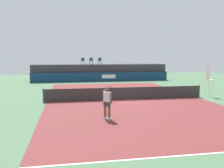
{
  "coord_description": "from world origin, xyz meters",
  "views": [
    {
      "loc": [
        -4.5,
        -18.54,
        3.43
      ],
      "look_at": [
        -0.72,
        2.0,
        1.0
      ],
      "focal_mm": 39.81,
      "sensor_mm": 36.0,
      "label": 1
    }
  ],
  "objects_px": {
    "spectator_chair_left": "(91,61)",
    "net_post_near": "(43,95)",
    "net_post_far": "(199,91)",
    "umpire_chair": "(209,78)",
    "tennis_player": "(107,102)",
    "spectator_chair_far_left": "(83,61)",
    "spectator_chair_center": "(100,61)"
  },
  "relations": [
    {
      "from": "umpire_chair",
      "to": "spectator_chair_center",
      "type": "bearing_deg",
      "value": 114.35
    },
    {
      "from": "spectator_chair_left",
      "to": "umpire_chair",
      "type": "distance_m",
      "value": 17.11
    },
    {
      "from": "spectator_chair_far_left",
      "to": "net_post_near",
      "type": "xyz_separation_m",
      "value": [
        -3.9,
        -15.22,
        -2.19
      ]
    },
    {
      "from": "spectator_chair_far_left",
      "to": "tennis_player",
      "type": "distance_m",
      "value": 20.93
    },
    {
      "from": "spectator_chair_left",
      "to": "net_post_near",
      "type": "distance_m",
      "value": 15.93
    },
    {
      "from": "spectator_chair_left",
      "to": "net_post_far",
      "type": "relative_size",
      "value": 0.89
    },
    {
      "from": "spectator_chair_left",
      "to": "tennis_player",
      "type": "relative_size",
      "value": 0.5
    },
    {
      "from": "net_post_near",
      "to": "net_post_far",
      "type": "xyz_separation_m",
      "value": [
        12.4,
        0.0,
        0.0
      ]
    },
    {
      "from": "spectator_chair_center",
      "to": "net_post_far",
      "type": "bearing_deg",
      "value": -68.21
    },
    {
      "from": "tennis_player",
      "to": "spectator_chair_far_left",
      "type": "bearing_deg",
      "value": 89.78
    },
    {
      "from": "spectator_chair_left",
      "to": "umpire_chair",
      "type": "xyz_separation_m",
      "value": [
        8.21,
        -14.97,
        -1.11
      ]
    },
    {
      "from": "umpire_chair",
      "to": "net_post_near",
      "type": "height_order",
      "value": "umpire_chair"
    },
    {
      "from": "net_post_near",
      "to": "tennis_player",
      "type": "xyz_separation_m",
      "value": [
        3.82,
        -5.63,
        0.46
      ]
    },
    {
      "from": "spectator_chair_far_left",
      "to": "tennis_player",
      "type": "height_order",
      "value": "spectator_chair_far_left"
    },
    {
      "from": "net_post_far",
      "to": "tennis_player",
      "type": "height_order",
      "value": "tennis_player"
    },
    {
      "from": "spectator_chair_left",
      "to": "net_post_near",
      "type": "relative_size",
      "value": 0.89
    },
    {
      "from": "spectator_chair_center",
      "to": "tennis_player",
      "type": "height_order",
      "value": "spectator_chair_center"
    },
    {
      "from": "net_post_near",
      "to": "net_post_far",
      "type": "height_order",
      "value": "same"
    },
    {
      "from": "net_post_far",
      "to": "spectator_chair_center",
      "type": "bearing_deg",
      "value": 111.79
    },
    {
      "from": "spectator_chair_far_left",
      "to": "umpire_chair",
      "type": "relative_size",
      "value": 0.32
    },
    {
      "from": "tennis_player",
      "to": "spectator_chair_left",
      "type": "bearing_deg",
      "value": 86.71
    },
    {
      "from": "spectator_chair_left",
      "to": "net_post_near",
      "type": "xyz_separation_m",
      "value": [
        -5.0,
        -14.97,
        -2.19
      ]
    },
    {
      "from": "spectator_chair_center",
      "to": "net_post_far",
      "type": "xyz_separation_m",
      "value": [
        6.17,
        -15.42,
        -2.19
      ]
    },
    {
      "from": "spectator_chair_center",
      "to": "net_post_near",
      "type": "distance_m",
      "value": 16.78
    },
    {
      "from": "spectator_chair_far_left",
      "to": "net_post_near",
      "type": "distance_m",
      "value": 15.87
    },
    {
      "from": "spectator_chair_far_left",
      "to": "tennis_player",
      "type": "relative_size",
      "value": 0.5
    },
    {
      "from": "spectator_chair_center",
      "to": "tennis_player",
      "type": "xyz_separation_m",
      "value": [
        -2.42,
        -21.05,
        -1.73
      ]
    },
    {
      "from": "net_post_near",
      "to": "umpire_chair",
      "type": "bearing_deg",
      "value": -0.0
    },
    {
      "from": "spectator_chair_center",
      "to": "umpire_chair",
      "type": "xyz_separation_m",
      "value": [
        6.98,
        -15.42,
        -1.11
      ]
    },
    {
      "from": "spectator_chair_far_left",
      "to": "spectator_chair_center",
      "type": "xyz_separation_m",
      "value": [
        2.34,
        0.2,
        0.0
      ]
    },
    {
      "from": "spectator_chair_far_left",
      "to": "net_post_far",
      "type": "relative_size",
      "value": 0.89
    },
    {
      "from": "spectator_chair_far_left",
      "to": "umpire_chair",
      "type": "bearing_deg",
      "value": -58.54
    }
  ]
}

